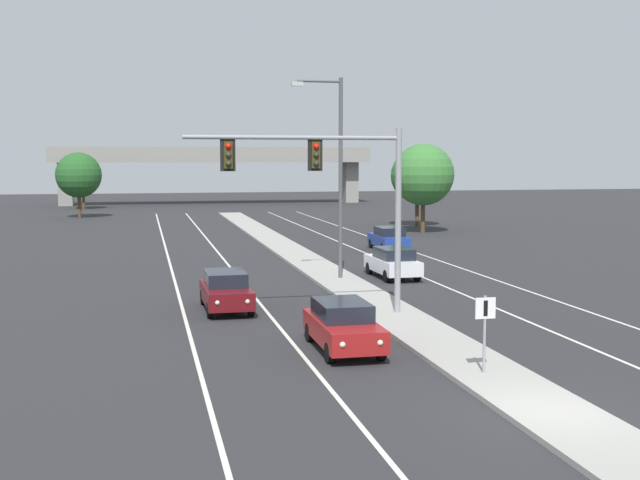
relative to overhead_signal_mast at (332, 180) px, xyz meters
The scene contains 18 objects.
ground_plane 14.06m from the overhead_signal_mast, 79.06° to the right, with size 260.00×260.00×0.00m, color #28282B.
median_island 7.83m from the overhead_signal_mast, 64.76° to the left, with size 2.40×110.00×0.15m, color #9E9B93.
lane_stripe_oncoming_center 13.54m from the overhead_signal_mast, 100.34° to the left, with size 0.14×100.00×0.01m, color silver.
lane_stripe_receding_center 15.16m from the overhead_signal_mast, 59.64° to the left, with size 0.14×100.00×0.01m, color silver.
edge_stripe_left 14.45m from the overhead_signal_mast, 114.33° to the left, with size 0.14×100.00×0.01m, color silver.
edge_stripe_right 16.97m from the overhead_signal_mast, 49.45° to the left, with size 0.14×100.00×0.01m, color silver.
overhead_signal_mast is the anchor object (origin of this frame).
median_sign_post 10.20m from the overhead_signal_mast, 76.21° to the right, with size 0.60×0.10×2.20m.
street_lamp_median 9.78m from the overhead_signal_mast, 75.40° to the left, with size 2.58×0.28×10.00m.
car_oncoming_red 6.89m from the overhead_signal_mast, 99.08° to the right, with size 1.82×4.47×1.58m.
car_oncoming_darkred 6.48m from the overhead_signal_mast, 145.20° to the left, with size 1.85×4.48×1.58m.
car_receding_white 12.14m from the overhead_signal_mast, 60.35° to the left, with size 1.89×4.50×1.58m.
car_receding_blue 24.27m from the overhead_signal_mast, 67.43° to the left, with size 1.88×4.49×1.58m.
overpass_bridge 80.54m from the overhead_signal_mast, 88.24° to the left, with size 42.40×6.40×7.65m.
tree_far_left_a 74.11m from the overhead_signal_mast, 100.90° to the left, with size 3.89×3.89×5.63m.
tree_far_right_a 37.07m from the overhead_signal_mast, 64.97° to the left, with size 5.10×5.10×7.39m.
tree_far_right_c 43.76m from the overhead_signal_mast, 66.49° to the left, with size 4.87×4.87×7.04m.
tree_far_left_c 59.10m from the overhead_signal_mast, 103.12° to the left, with size 4.70×4.70×6.80m.
Camera 1 is at (-9.55, -17.31, 6.18)m, focal length 45.55 mm.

